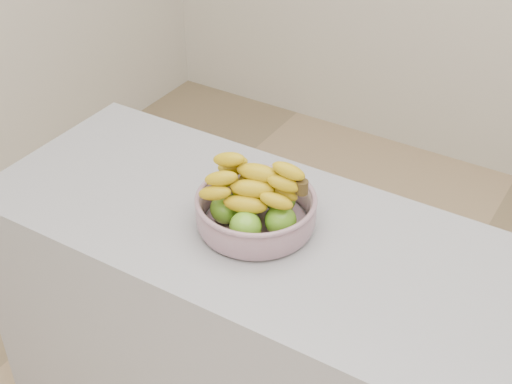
{
  "coord_description": "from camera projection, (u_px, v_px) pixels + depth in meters",
  "views": [
    {
      "loc": [
        0.43,
        -1.15,
        1.97
      ],
      "look_at": [
        -0.29,
        0.02,
        1.0
      ],
      "focal_mm": 50.0,
      "sensor_mm": 36.0,
      "label": 1
    }
  ],
  "objects": [
    {
      "name": "fruit_bowl",
      "position": [
        256.0,
        207.0,
        1.71
      ],
      "size": [
        0.29,
        0.29,
        0.18
      ],
      "rotation": [
        0.0,
        0.0,
        0.21
      ],
      "color": "#959FB3",
      "rests_on": "counter"
    }
  ]
}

